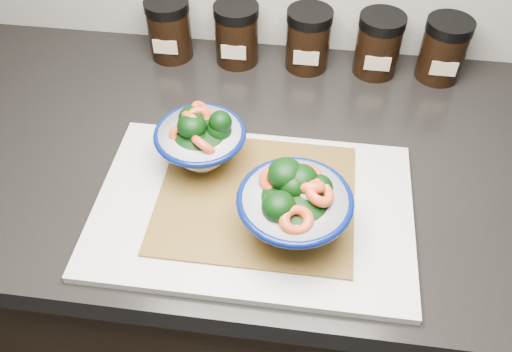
# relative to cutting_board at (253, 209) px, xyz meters

# --- Properties ---
(cabinet) EXTENTS (3.43, 0.58, 0.86)m
(cabinet) POSITION_rel_cutting_board_xyz_m (-0.04, 0.12, -0.48)
(cabinet) COLOR black
(cabinet) RESTS_ON ground
(countertop) EXTENTS (3.50, 0.60, 0.04)m
(countertop) POSITION_rel_cutting_board_xyz_m (-0.04, 0.12, -0.03)
(countertop) COLOR black
(countertop) RESTS_ON cabinet
(cutting_board) EXTENTS (0.45, 0.30, 0.01)m
(cutting_board) POSITION_rel_cutting_board_xyz_m (0.00, 0.00, 0.00)
(cutting_board) COLOR silver
(cutting_board) RESTS_ON countertop
(bamboo_mat) EXTENTS (0.28, 0.24, 0.00)m
(bamboo_mat) POSITION_rel_cutting_board_xyz_m (0.00, 0.01, 0.01)
(bamboo_mat) COLOR olive
(bamboo_mat) RESTS_ON cutting_board
(bowl_left) EXTENTS (0.14, 0.14, 0.10)m
(bowl_left) POSITION_rel_cutting_board_xyz_m (-0.09, 0.07, 0.05)
(bowl_left) COLOR white
(bowl_left) RESTS_ON bamboo_mat
(bowl_right) EXTENTS (0.15, 0.15, 0.10)m
(bowl_right) POSITION_rel_cutting_board_xyz_m (0.06, -0.04, 0.06)
(bowl_right) COLOR white
(bowl_right) RESTS_ON bamboo_mat
(spice_jar_a) EXTENTS (0.08, 0.08, 0.11)m
(spice_jar_a) POSITION_rel_cutting_board_xyz_m (-0.21, 0.36, 0.05)
(spice_jar_a) COLOR black
(spice_jar_a) RESTS_ON countertop
(spice_jar_b) EXTENTS (0.08, 0.08, 0.11)m
(spice_jar_b) POSITION_rel_cutting_board_xyz_m (-0.08, 0.36, 0.05)
(spice_jar_b) COLOR black
(spice_jar_b) RESTS_ON countertop
(spice_jar_c) EXTENTS (0.08, 0.08, 0.11)m
(spice_jar_c) POSITION_rel_cutting_board_xyz_m (0.05, 0.36, 0.05)
(spice_jar_c) COLOR black
(spice_jar_c) RESTS_ON countertop
(spice_jar_d) EXTENTS (0.08, 0.08, 0.11)m
(spice_jar_d) POSITION_rel_cutting_board_xyz_m (0.18, 0.36, 0.05)
(spice_jar_d) COLOR black
(spice_jar_d) RESTS_ON countertop
(spice_jar_e) EXTENTS (0.08, 0.08, 0.11)m
(spice_jar_e) POSITION_rel_cutting_board_xyz_m (0.29, 0.36, 0.05)
(spice_jar_e) COLOR black
(spice_jar_e) RESTS_ON countertop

